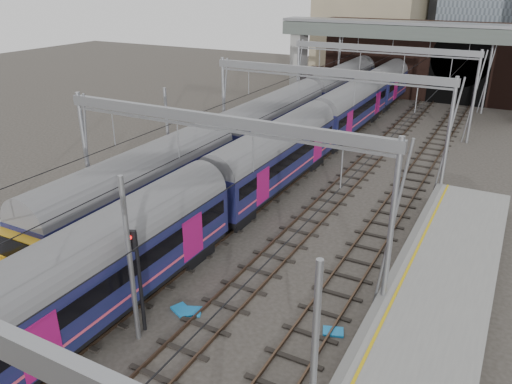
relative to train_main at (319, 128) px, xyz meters
The scene contains 11 objects.
ground 26.39m from the train_main, 85.64° to the right, with size 160.00×160.00×0.00m, color #38332D.
tracks 11.64m from the train_main, 79.88° to the right, with size 14.40×80.00×0.22m.
overhead_line 6.57m from the train_main, 67.02° to the right, with size 16.80×80.00×8.00m.
retaining_wall 26.02m from the train_main, 82.47° to the left, with size 28.00×2.75×9.00m.
overbridge 20.47m from the train_main, 84.23° to the left, with size 28.00×3.00×9.25m.
train_main is the anchor object (origin of this frame).
train_second 8.66m from the train_main, 117.51° to the left, with size 2.81×64.91×4.83m.
signal_near_centre 23.82m from the train_main, 85.46° to the right, with size 0.37×0.46×4.66m.
equip_cover_a 22.22m from the train_main, 83.57° to the right, with size 0.90×0.63×0.11m, color #1C85D3.
equip_cover_b 22.17m from the train_main, 82.49° to the right, with size 0.93×0.66×0.11m, color #1C85D3.
equip_cover_c 22.16m from the train_main, 66.51° to the right, with size 0.83×0.59×0.10m, color #1C85D3.
Camera 1 is at (11.80, -9.98, 13.25)m, focal length 35.00 mm.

